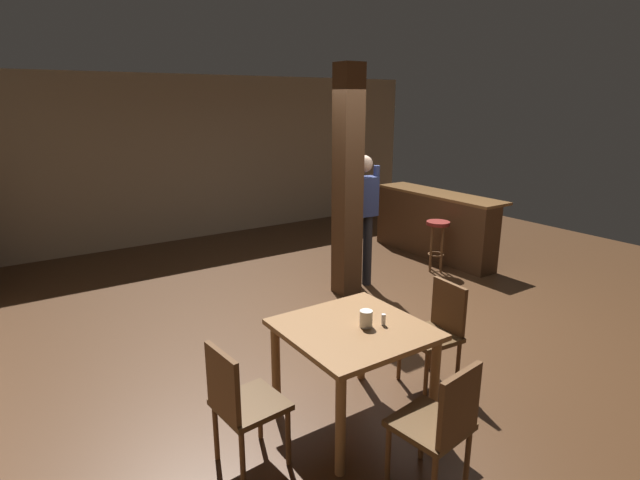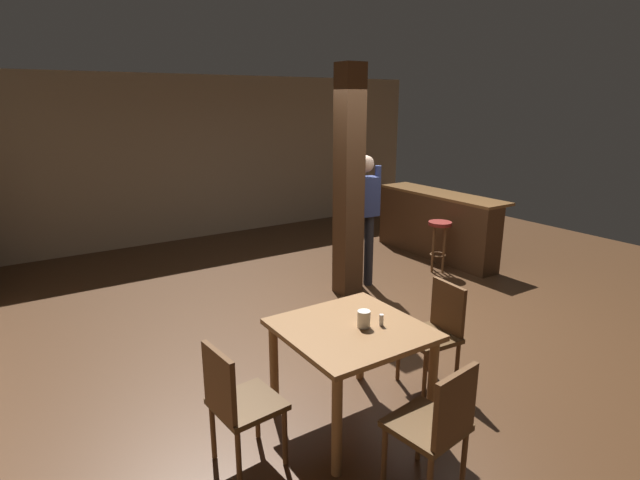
{
  "view_description": "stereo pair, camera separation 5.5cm",
  "coord_description": "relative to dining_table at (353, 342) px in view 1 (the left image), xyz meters",
  "views": [
    {
      "loc": [
        -3.62,
        -3.98,
        2.38
      ],
      "look_at": [
        -0.96,
        -0.01,
        1.04
      ],
      "focal_mm": 28.0,
      "sensor_mm": 36.0,
      "label": 1
    },
    {
      "loc": [
        -3.58,
        -4.01,
        2.38
      ],
      "look_at": [
        -0.96,
        -0.01,
        1.04
      ],
      "focal_mm": 28.0,
      "sensor_mm": 36.0,
      "label": 2
    }
  ],
  "objects": [
    {
      "name": "bar_counter",
      "position": [
        3.6,
        2.64,
        -0.14
      ],
      "size": [
        0.56,
        2.22,
        1.0
      ],
      "color": "brown",
      "rests_on": "ground_plane"
    },
    {
      "name": "dining_table",
      "position": [
        0.0,
        0.0,
        0.0
      ],
      "size": [
        0.99,
        0.99,
        0.78
      ],
      "color": "brown",
      "rests_on": "ground_plane"
    },
    {
      "name": "chair_east",
      "position": [
        0.92,
        0.02,
        -0.15
      ],
      "size": [
        0.45,
        0.45,
        0.89
      ],
      "color": "#4C3319",
      "rests_on": "ground_plane"
    },
    {
      "name": "salt_shaker",
      "position": [
        0.2,
        -0.1,
        0.17
      ],
      "size": [
        0.03,
        0.03,
        0.09
      ],
      "primitive_type": "cylinder",
      "color": "silver",
      "rests_on": "dining_table"
    },
    {
      "name": "standing_person",
      "position": [
        1.86,
        2.23,
        0.35
      ],
      "size": [
        0.47,
        0.22,
        1.72
      ],
      "color": "navy",
      "rests_on": "ground_plane"
    },
    {
      "name": "chair_west",
      "position": [
        -0.93,
        -0.01,
        -0.15
      ],
      "size": [
        0.46,
        0.46,
        0.89
      ],
      "color": "#4C3319",
      "rests_on": "ground_plane"
    },
    {
      "name": "chair_south",
      "position": [
        -0.02,
        -0.89,
        -0.15
      ],
      "size": [
        0.47,
        0.47,
        0.89
      ],
      "color": "#4C3319",
      "rests_on": "ground_plane"
    },
    {
      "name": "pillar",
      "position": [
        1.54,
        2.15,
        0.75
      ],
      "size": [
        0.28,
        0.28,
        2.8
      ],
      "primitive_type": "cube",
      "color": "#4C301C",
      "rests_on": "ground_plane"
    },
    {
      "name": "bar_stool_near",
      "position": [
        3.12,
        2.1,
        -0.11
      ],
      "size": [
        0.33,
        0.33,
        0.73
      ],
      "color": "maroon",
      "rests_on": "ground_plane"
    },
    {
      "name": "napkin_cup",
      "position": [
        0.08,
        -0.05,
        0.19
      ],
      "size": [
        0.1,
        0.1,
        0.13
      ],
      "primitive_type": "cylinder",
      "color": "silver",
      "rests_on": "dining_table"
    },
    {
      "name": "ground_plane",
      "position": [
        1.55,
        1.33,
        -0.65
      ],
      "size": [
        10.8,
        10.8,
        0.0
      ],
      "primitive_type": "plane",
      "color": "#422816"
    },
    {
      "name": "wall_back",
      "position": [
        1.55,
        5.83,
        0.75
      ],
      "size": [
        8.0,
        0.1,
        2.8
      ],
      "primitive_type": "cube",
      "color": "gray",
      "rests_on": "ground_plane"
    }
  ]
}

